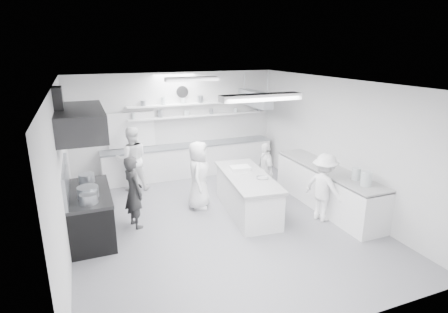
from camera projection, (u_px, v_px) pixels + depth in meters
name	position (u px, v px, depth m)	size (l,w,h in m)	color
floor	(219.00, 222.00, 7.96)	(6.00, 7.00, 0.02)	gray
ceiling	(219.00, 82.00, 7.09)	(6.00, 7.00, 0.02)	silver
wall_back	(176.00, 125.00, 10.64)	(6.00, 0.04, 3.00)	silver
wall_front	(322.00, 233.00, 4.41)	(6.00, 0.04, 3.00)	silver
wall_left	(62.00, 174.00, 6.46)	(0.04, 7.00, 3.00)	silver
wall_right	(337.00, 143.00, 8.59)	(0.04, 7.00, 3.00)	silver
stove	(91.00, 215.00, 7.26)	(0.80, 1.80, 0.90)	black
exhaust_hood	(80.00, 122.00, 6.72)	(0.85, 2.00, 0.50)	#292929
back_counter	(190.00, 160.00, 10.78)	(5.00, 0.60, 0.92)	white
shelf_lower	(200.00, 115.00, 10.70)	(4.20, 0.26, 0.04)	white
shelf_upper	(200.00, 103.00, 10.60)	(4.20, 0.26, 0.04)	white
pass_through_window	(131.00, 130.00, 10.18)	(1.30, 0.04, 1.00)	black
wall_clock	(182.00, 92.00, 10.40)	(0.32, 0.32, 0.05)	silver
right_counter	(327.00, 188.00, 8.58)	(0.74, 3.30, 0.94)	white
pot_rack	(255.00, 99.00, 10.14)	(0.30, 1.60, 0.40)	#979CA2
light_fixture_front	(261.00, 97.00, 5.51)	(1.30, 0.25, 0.10)	white
light_fixture_rear	(192.00, 79.00, 8.71)	(1.30, 0.25, 0.10)	white
prep_island	(247.00, 195.00, 8.34)	(0.86, 2.31, 0.85)	white
stove_pot	(88.00, 193.00, 6.82)	(0.39, 0.39, 0.26)	#979CA2
cook_stove	(134.00, 192.00, 7.57)	(0.57, 0.37, 1.55)	#313131
cook_back	(132.00, 159.00, 9.54)	(0.83, 0.65, 1.72)	white
cook_island_left	(199.00, 175.00, 8.48)	(0.79, 0.51, 1.62)	white
cook_island_right	(265.00, 170.00, 9.12)	(0.83, 0.35, 1.42)	white
cook_right	(324.00, 188.00, 7.86)	(0.98, 0.56, 1.51)	white
bowl_island_a	(262.00, 179.00, 8.02)	(0.27, 0.27, 0.07)	#979CA2
bowl_island_b	(243.00, 174.00, 8.34)	(0.21, 0.21, 0.07)	white
bowl_right	(355.00, 179.00, 7.74)	(0.23, 0.23, 0.06)	white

